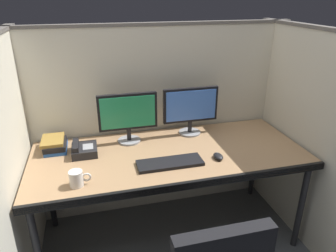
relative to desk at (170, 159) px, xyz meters
name	(u,v)px	position (x,y,z in m)	size (l,w,h in m)	color
cubicle_partition_rear	(156,122)	(0.00, 0.46, 0.10)	(2.21, 0.06, 1.57)	beige
cubicle_partition_left	(12,172)	(-0.99, -0.09, 0.10)	(0.06, 1.41, 1.57)	beige
cubicle_partition_right	(303,137)	(0.99, -0.09, 0.10)	(0.06, 1.41, 1.57)	beige
desk	(170,159)	(0.00, 0.00, 0.00)	(1.90, 0.80, 0.74)	#997551
monitor_left	(128,115)	(-0.25, 0.26, 0.27)	(0.43, 0.17, 0.37)	gray
monitor_right	(190,108)	(0.24, 0.28, 0.27)	(0.43, 0.17, 0.37)	gray
keyboard_main	(170,163)	(-0.04, -0.15, 0.06)	(0.43, 0.15, 0.02)	black
computer_mouse	(218,156)	(0.29, -0.16, 0.07)	(0.06, 0.10, 0.04)	black
coffee_mug	(77,178)	(-0.62, -0.25, 0.10)	(0.13, 0.08, 0.09)	silver
desk_phone	(84,150)	(-0.58, 0.14, 0.08)	(0.17, 0.19, 0.09)	black
book_stack	(55,144)	(-0.78, 0.25, 0.09)	(0.17, 0.22, 0.08)	#1E478C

